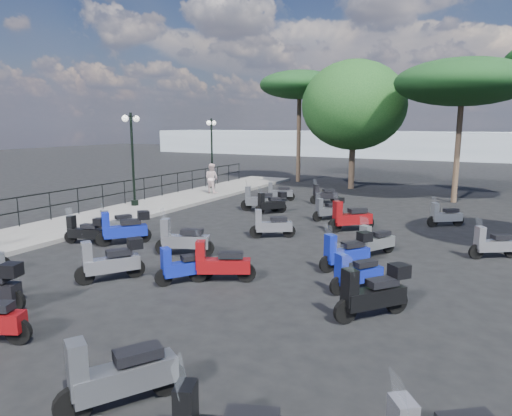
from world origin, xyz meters
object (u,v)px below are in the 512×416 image
at_px(scooter_8, 111,261).
at_px(scooter_18, 119,376).
at_px(scooter_22, 350,218).
at_px(scooter_24, 373,293).
at_px(scooter_5, 279,193).
at_px(pine_2, 300,85).
at_px(scooter_9, 124,229).
at_px(scooter_16, 329,209).
at_px(lamp_post_2, 212,149).
at_px(pedestrian_far, 212,178).
at_px(scooter_27, 445,216).
at_px(broadleaf_tree, 354,105).
at_px(scooter_21, 347,252).
at_px(scooter_7, 184,267).
at_px(scooter_26, 493,244).
at_px(scooter_17, 324,195).
at_px(scooter_4, 259,200).
at_px(scooter_3, 85,231).
at_px(scooter_10, 271,225).
at_px(scooter_11, 271,203).
at_px(scooter_20, 356,274).
at_px(scooter_14, 220,264).
at_px(lamp_post_1, 132,153).
at_px(scooter_25, 375,242).
at_px(pine_0, 463,83).
at_px(scooter_15, 183,240).
at_px(scooter_2, 117,223).

height_order(scooter_8, scooter_18, scooter_18).
distance_m(scooter_22, scooter_24, 7.63).
bearing_deg(scooter_5, pine_2, -15.11).
relative_size(scooter_9, scooter_16, 1.11).
bearing_deg(lamp_post_2, pedestrian_far, -72.83).
bearing_deg(scooter_27, broadleaf_tree, -2.20).
distance_m(scooter_21, broadleaf_tree, 16.73).
distance_m(pedestrian_far, scooter_7, 13.98).
xyz_separation_m(scooter_24, scooter_26, (2.13, 5.77, -0.10)).
height_order(scooter_17, scooter_27, scooter_17).
distance_m(scooter_4, scooter_26, 10.00).
bearing_deg(lamp_post_2, scooter_5, -32.76).
relative_size(scooter_3, scooter_10, 1.05).
xyz_separation_m(pedestrian_far, scooter_11, (5.09, -3.14, -0.50)).
xyz_separation_m(lamp_post_2, scooter_18, (10.31, -18.38, -1.95)).
distance_m(scooter_16, scooter_20, 8.09).
relative_size(scooter_14, scooter_17, 1.25).
distance_m(scooter_20, broadleaf_tree, 18.31).
bearing_deg(scooter_20, scooter_7, 55.19).
xyz_separation_m(scooter_11, scooter_27, (6.96, 0.74, -0.05)).
height_order(lamp_post_1, scooter_11, lamp_post_1).
bearing_deg(lamp_post_2, scooter_26, -43.24).
bearing_deg(pedestrian_far, scooter_18, 126.96).
distance_m(scooter_11, scooter_17, 3.77).
distance_m(scooter_25, pine_0, 12.66).
bearing_deg(scooter_4, scooter_21, -159.54).
xyz_separation_m(scooter_4, broadleaf_tree, (1.64, 9.11, 4.45)).
bearing_deg(lamp_post_2, scooter_22, -47.73).
xyz_separation_m(pedestrian_far, scooter_25, (10.61, -7.59, -0.53)).
xyz_separation_m(scooter_5, scooter_27, (8.07, -2.51, -0.02)).
bearing_deg(scooter_15, pedestrian_far, 7.52).
bearing_deg(scooter_11, scooter_17, -72.87).
bearing_deg(scooter_18, broadleaf_tree, -49.79).
xyz_separation_m(scooter_2, scooter_25, (8.69, 1.52, 0.02)).
relative_size(scooter_4, scooter_24, 1.17).
distance_m(scooter_2, scooter_21, 8.30).
bearing_deg(scooter_7, scooter_16, -60.06).
relative_size(scooter_7, scooter_18, 0.82).
xyz_separation_m(scooter_15, scooter_24, (6.03, -1.86, 0.03)).
xyz_separation_m(lamp_post_1, scooter_7, (8.07, -7.23, -2.13)).
xyz_separation_m(pedestrian_far, scooter_7, (6.98, -12.11, -0.54)).
height_order(scooter_4, scooter_16, scooter_4).
bearing_deg(pedestrian_far, scooter_25, 152.37).
relative_size(pedestrian_far, scooter_10, 1.15).
height_order(scooter_14, scooter_17, scooter_14).
relative_size(scooter_2, scooter_14, 0.90).
distance_m(lamp_post_1, scooter_25, 12.20).
xyz_separation_m(scooter_9, scooter_18, (6.14, -6.65, -0.03)).
xyz_separation_m(lamp_post_1, scooter_14, (8.84, -6.75, -2.09)).
bearing_deg(scooter_11, scooter_7, 137.10).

